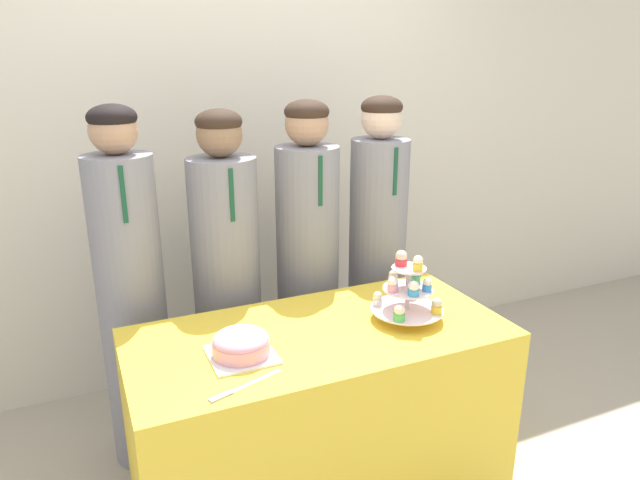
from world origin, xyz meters
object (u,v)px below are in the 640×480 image
Objects in this scene: student_1 at (228,290)px; student_2 at (308,274)px; student_3 at (377,262)px; student_0 at (132,301)px; round_cake at (241,344)px; cake_knife at (234,391)px; cupcake_stand at (408,291)px.

student_2 is at bearing 0.00° from student_1.
student_0 is at bearing -180.00° from student_3.
round_cake is 0.14× the size of student_1.
cake_knife is at bearing -125.32° from student_2.
cupcake_stand is 0.68m from student_3.
student_3 reaches higher than round_cake.
cake_knife is 1.04m from student_2.
cupcake_stand is 1.16m from student_0.
student_3 is (0.98, 0.85, -0.01)m from cake_knife.
cupcake_stand is 0.18× the size of student_3.
cake_knife is 0.17× the size of student_1.
student_3 is (1.19, 0.00, 0.00)m from student_0.
round_cake is 0.14× the size of student_2.
student_0 is 1.02× the size of student_1.
cake_knife is 0.80m from cupcake_stand.
student_2 reaches higher than cupcake_stand.
cake_knife is at bearing -139.06° from student_3.
round_cake is 0.71m from student_0.
student_2 is at bearing 51.36° from round_cake.
cake_knife is 0.16× the size of student_0.
round_cake is at bearing 49.57° from cake_knife.
student_1 is 0.98× the size of student_2.
cupcake_stand is 0.18× the size of student_2.
student_1 is at bearing 58.15° from cake_knife.
round_cake reaches higher than cake_knife.
cake_knife is at bearing -112.31° from round_cake.
round_cake is 0.68m from cupcake_stand.
cupcake_stand is at bearing -49.10° from student_1.
student_0 reaches higher than round_cake.
round_cake is at bearing -66.11° from student_0.
student_1 is at bearing 130.90° from cupcake_stand.
cupcake_stand is 0.18× the size of student_0.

